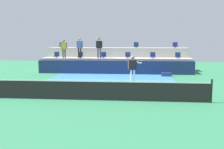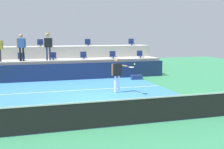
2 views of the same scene
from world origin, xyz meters
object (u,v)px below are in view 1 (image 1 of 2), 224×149
Objects in this scene: stadium_chair_lower_mid_left at (104,56)px; stadium_chair_upper_far_left at (62,45)px; stadium_chair_upper_right at (136,45)px; tennis_ball at (142,60)px; equipment_bag at (166,74)px; spectator_in_grey at (64,47)px; stadium_chair_lower_mid_right at (128,56)px; spectator_in_white at (80,46)px; stadium_chair_lower_far_left at (57,55)px; stadium_chair_upper_left at (98,45)px; spectator_with_hat at (99,45)px; stadium_chair_lower_left at (80,55)px; stadium_chair_lower_far_right at (178,56)px; stadium_chair_lower_right at (153,56)px; tennis_player at (133,66)px; stadium_chair_upper_far_right at (175,45)px.

stadium_chair_upper_far_left is (-4.26, 1.80, 0.85)m from stadium_chair_lower_mid_left.
stadium_chair_upper_right is 7.65× the size of tennis_ball.
stadium_chair_upper_far_left reaches higher than equipment_bag.
spectator_in_grey is 23.58× the size of tennis_ball.
tennis_ball reaches higher than equipment_bag.
stadium_chair_lower_mid_right is 0.30× the size of spectator_in_white.
stadium_chair_lower_far_left is at bearing 166.28° from equipment_bag.
stadium_chair_upper_left is 0.32× the size of spectator_in_grey.
spectator_with_hat is (-2.45, -0.38, 0.92)m from stadium_chair_lower_mid_right.
stadium_chair_lower_far_right is (8.47, 0.00, 0.00)m from stadium_chair_lower_left.
stadium_chair_lower_mid_left is 7.65× the size of tennis_ball.
stadium_chair_lower_right is 1.00× the size of stadium_chair_upper_far_left.
stadium_chair_upper_far_left is 10.54m from tennis_player.
stadium_chair_upper_far_right is 8.69m from spectator_in_white.
stadium_chair_upper_left is (-4.99, 1.80, 0.85)m from stadium_chair_lower_right.
equipment_bag is at bearing -12.52° from spectator_in_grey.
spectator_in_white is at bearing -165.44° from stadium_chair_upper_far_right.
spectator_with_hat is 26.86× the size of tennis_ball.
stadium_chair_lower_mid_right is 0.32× the size of spectator_in_grey.
spectator_in_white reaches higher than stadium_chair_lower_mid_left.
stadium_chair_upper_far_left is 1.00× the size of stadium_chair_upper_left.
spectator_in_grey is (0.84, -2.18, -0.11)m from stadium_chair_upper_far_left.
stadium_chair_upper_left reaches higher than stadium_chair_lower_mid_right.
stadium_chair_lower_right is 8.76m from stadium_chair_upper_far_left.
stadium_chair_lower_right is at bearing 3.49° from spectator_in_white.
spectator_in_grey reaches higher than stadium_chair_lower_right.
equipment_bag is at bearing -23.39° from stadium_chair_upper_far_left.
stadium_chair_upper_far_right reaches higher than stadium_chair_lower_left.
spectator_with_hat is 6.29m from equipment_bag.
spectator_with_hat is (-3.15, -2.18, 0.07)m from stadium_chair_upper_right.
stadium_chair_lower_right is 2.46m from stadium_chair_upper_right.
spectator_in_grey reaches higher than stadium_chair_lower_left.
stadium_chair_upper_far_right is (8.45, 1.80, 0.85)m from stadium_chair_lower_left.
stadium_chair_lower_far_right is at bearing 2.24° from spectator_in_grey.
equipment_bag is (7.30, -2.31, -1.31)m from stadium_chair_lower_left.
stadium_chair_upper_right reaches higher than tennis_player.
stadium_chair_upper_left and stadium_chair_upper_far_right have the same top height.
stadium_chair_lower_far_right is 9.86m from spectator_in_grey.
equipment_bag is at bearing -23.80° from stadium_chair_lower_mid_left.
spectator_in_white is (2.24, -2.18, 0.00)m from stadium_chair_upper_far_left.
stadium_chair_upper_far_right is 8.73m from tennis_player.
stadium_chair_lower_far_left is 1.00× the size of stadium_chair_upper_right.
tennis_player is (0.57, -6.03, -0.35)m from stadium_chair_lower_mid_right.
stadium_chair_upper_left is 2.54m from spectator_in_white.
stadium_chair_lower_mid_right is 6.06m from tennis_player.
tennis_player is at bearing -84.59° from stadium_chair_lower_mid_right.
stadium_chair_lower_left is 8.68m from stadium_chair_upper_far_right.
tennis_player is at bearing -65.94° from stadium_chair_lower_mid_left.
stadium_chair_upper_far_left reaches higher than tennis_player.
stadium_chair_upper_right is 0.32× the size of spectator_in_grey.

